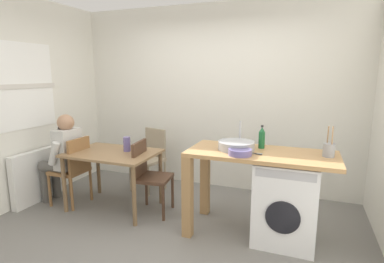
{
  "coord_description": "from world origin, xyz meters",
  "views": [
    {
      "loc": [
        1.32,
        -2.61,
        1.71
      ],
      "look_at": [
        0.16,
        0.45,
        1.08
      ],
      "focal_mm": 28.33,
      "sensor_mm": 36.0,
      "label": 1
    }
  ],
  "objects_px": {
    "bottle_tall_green": "(262,138)",
    "vase": "(127,144)",
    "seated_person": "(63,154)",
    "washing_machine": "(285,201)",
    "utensil_crock": "(329,150)",
    "chair_spare_by_wall": "(151,155)",
    "chair_person_seat": "(74,167)",
    "dining_table": "(113,159)",
    "mixing_bowl": "(240,152)",
    "chair_opposite": "(148,173)"
  },
  "relations": [
    {
      "from": "chair_opposite",
      "to": "seated_person",
      "type": "xyz_separation_m",
      "value": [
        -1.18,
        -0.14,
        0.16
      ]
    },
    {
      "from": "chair_spare_by_wall",
      "to": "dining_table",
      "type": "bearing_deg",
      "value": 96.45
    },
    {
      "from": "chair_spare_by_wall",
      "to": "bottle_tall_green",
      "type": "relative_size",
      "value": 3.6
    },
    {
      "from": "vase",
      "to": "washing_machine",
      "type": "bearing_deg",
      "value": -3.87
    },
    {
      "from": "chair_person_seat",
      "to": "chair_opposite",
      "type": "distance_m",
      "value": 1.03
    },
    {
      "from": "dining_table",
      "to": "seated_person",
      "type": "distance_m",
      "value": 0.71
    },
    {
      "from": "chair_person_seat",
      "to": "vase",
      "type": "bearing_deg",
      "value": -73.95
    },
    {
      "from": "chair_opposite",
      "to": "washing_machine",
      "type": "distance_m",
      "value": 1.63
    },
    {
      "from": "chair_spare_by_wall",
      "to": "vase",
      "type": "distance_m",
      "value": 0.75
    },
    {
      "from": "chair_opposite",
      "to": "utensil_crock",
      "type": "distance_m",
      "value": 2.05
    },
    {
      "from": "dining_table",
      "to": "washing_machine",
      "type": "height_order",
      "value": "washing_machine"
    },
    {
      "from": "bottle_tall_green",
      "to": "vase",
      "type": "relative_size",
      "value": 1.36
    },
    {
      "from": "chair_opposite",
      "to": "mixing_bowl",
      "type": "relative_size",
      "value": 3.91
    },
    {
      "from": "washing_machine",
      "to": "utensil_crock",
      "type": "xyz_separation_m",
      "value": [
        0.37,
        0.05,
        0.56
      ]
    },
    {
      "from": "dining_table",
      "to": "bottle_tall_green",
      "type": "bearing_deg",
      "value": 4.25
    },
    {
      "from": "chair_opposite",
      "to": "utensil_crock",
      "type": "xyz_separation_m",
      "value": [
        2.0,
        -0.02,
        0.48
      ]
    },
    {
      "from": "utensil_crock",
      "to": "seated_person",
      "type": "bearing_deg",
      "value": -177.84
    },
    {
      "from": "seated_person",
      "to": "mixing_bowl",
      "type": "height_order",
      "value": "seated_person"
    },
    {
      "from": "mixing_bowl",
      "to": "utensil_crock",
      "type": "xyz_separation_m",
      "value": [
        0.81,
        0.25,
        0.03
      ]
    },
    {
      "from": "seated_person",
      "to": "vase",
      "type": "xyz_separation_m",
      "value": [
        0.86,
        0.2,
        0.16
      ]
    },
    {
      "from": "chair_person_seat",
      "to": "washing_machine",
      "type": "height_order",
      "value": "chair_person_seat"
    },
    {
      "from": "chair_person_seat",
      "to": "chair_spare_by_wall",
      "type": "bearing_deg",
      "value": -37.33
    },
    {
      "from": "bottle_tall_green",
      "to": "utensil_crock",
      "type": "height_order",
      "value": "utensil_crock"
    },
    {
      "from": "chair_spare_by_wall",
      "to": "vase",
      "type": "bearing_deg",
      "value": 107.85
    },
    {
      "from": "bottle_tall_green",
      "to": "vase",
      "type": "height_order",
      "value": "bottle_tall_green"
    },
    {
      "from": "chair_person_seat",
      "to": "vase",
      "type": "xyz_separation_m",
      "value": [
        0.7,
        0.2,
        0.32
      ]
    },
    {
      "from": "chair_spare_by_wall",
      "to": "seated_person",
      "type": "relative_size",
      "value": 0.75
    },
    {
      "from": "washing_machine",
      "to": "bottle_tall_green",
      "type": "bearing_deg",
      "value": 149.74
    },
    {
      "from": "washing_machine",
      "to": "utensil_crock",
      "type": "height_order",
      "value": "utensil_crock"
    },
    {
      "from": "chair_person_seat",
      "to": "utensil_crock",
      "type": "xyz_separation_m",
      "value": [
        3.02,
        0.12,
        0.48
      ]
    },
    {
      "from": "chair_person_seat",
      "to": "vase",
      "type": "height_order",
      "value": "vase"
    },
    {
      "from": "mixing_bowl",
      "to": "chair_person_seat",
      "type": "bearing_deg",
      "value": 176.64
    },
    {
      "from": "bottle_tall_green",
      "to": "chair_opposite",
      "type": "bearing_deg",
      "value": -175.98
    },
    {
      "from": "seated_person",
      "to": "mixing_bowl",
      "type": "bearing_deg",
      "value": -93.13
    },
    {
      "from": "dining_table",
      "to": "chair_opposite",
      "type": "bearing_deg",
      "value": 4.91
    },
    {
      "from": "chair_person_seat",
      "to": "mixing_bowl",
      "type": "relative_size",
      "value": 3.91
    },
    {
      "from": "chair_person_seat",
      "to": "mixing_bowl",
      "type": "height_order",
      "value": "mixing_bowl"
    },
    {
      "from": "utensil_crock",
      "to": "chair_person_seat",
      "type": "bearing_deg",
      "value": -177.72
    },
    {
      "from": "seated_person",
      "to": "bottle_tall_green",
      "type": "height_order",
      "value": "seated_person"
    },
    {
      "from": "dining_table",
      "to": "chair_spare_by_wall",
      "type": "height_order",
      "value": "chair_spare_by_wall"
    },
    {
      "from": "chair_opposite",
      "to": "mixing_bowl",
      "type": "distance_m",
      "value": 1.3
    },
    {
      "from": "chair_spare_by_wall",
      "to": "chair_opposite",
      "type": "bearing_deg",
      "value": 131.26
    },
    {
      "from": "seated_person",
      "to": "washing_machine",
      "type": "xyz_separation_m",
      "value": [
        2.81,
        0.07,
        -0.24
      ]
    },
    {
      "from": "chair_person_seat",
      "to": "seated_person",
      "type": "height_order",
      "value": "seated_person"
    },
    {
      "from": "chair_person_seat",
      "to": "utensil_crock",
      "type": "bearing_deg",
      "value": -87.71
    },
    {
      "from": "chair_person_seat",
      "to": "washing_machine",
      "type": "distance_m",
      "value": 2.65
    },
    {
      "from": "chair_person_seat",
      "to": "bottle_tall_green",
      "type": "relative_size",
      "value": 3.6
    },
    {
      "from": "utensil_crock",
      "to": "vase",
      "type": "bearing_deg",
      "value": 178.03
    },
    {
      "from": "chair_spare_by_wall",
      "to": "chair_person_seat",
      "type": "bearing_deg",
      "value": 67.91
    },
    {
      "from": "chair_opposite",
      "to": "bottle_tall_green",
      "type": "bearing_deg",
      "value": 87.0
    }
  ]
}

